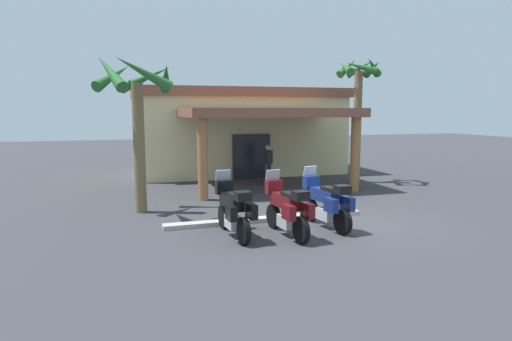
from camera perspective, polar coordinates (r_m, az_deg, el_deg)
ground_plane at (r=13.19m, az=10.43°, el=-6.37°), size 80.00×80.00×0.00m
motel_building at (r=22.95m, az=-2.30°, el=5.28°), size 10.71×10.47×4.29m
motorcycle_black at (r=11.25m, az=-2.93°, el=-5.05°), size 0.73×2.21×1.61m
motorcycle_maroon at (r=11.33m, az=4.03°, el=-4.97°), size 0.74×2.21×1.61m
motorcycle_blue at (r=12.23m, az=9.07°, el=-4.10°), size 0.79×2.21×1.61m
pedestrian at (r=19.34m, az=1.57°, el=1.20°), size 0.50×0.32×1.71m
palm_tree_near_portico at (r=20.13m, az=13.14°, el=10.05°), size 1.92×2.07×5.62m
palm_tree_roadside at (r=14.14m, az=-15.14°, el=9.02°), size 2.55×2.53×4.97m
curb_strip at (r=12.91m, az=1.37°, el=-6.28°), size 5.96×0.36×0.12m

